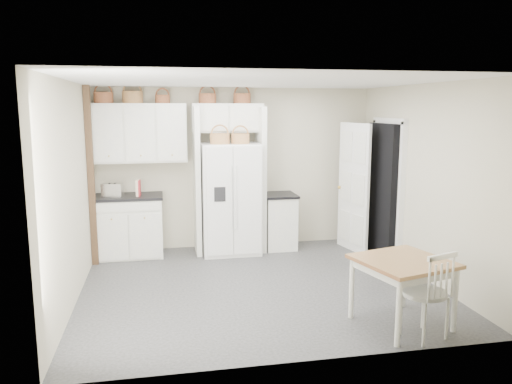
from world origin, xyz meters
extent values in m
plane|color=#2A2A2A|center=(0.00, 0.00, 0.00)|extent=(4.50, 4.50, 0.00)
plane|color=white|center=(0.00, 0.00, 2.60)|extent=(4.50, 4.50, 0.00)
plane|color=beige|center=(0.00, 2.00, 1.30)|extent=(4.50, 0.00, 4.50)
plane|color=beige|center=(-2.25, 0.00, 1.30)|extent=(0.00, 4.00, 4.00)
plane|color=beige|center=(2.25, 0.00, 1.30)|extent=(0.00, 4.00, 4.00)
cube|color=white|center=(-0.15, 1.61, 0.87)|extent=(0.90, 0.72, 1.74)
cube|color=silver|center=(-1.71, 1.70, 0.46)|extent=(0.99, 0.62, 0.92)
cube|color=silver|center=(0.67, 1.70, 0.43)|extent=(0.49, 0.59, 0.86)
cube|color=brown|center=(1.25, -1.44, 0.36)|extent=(1.06, 1.06, 0.72)
cube|color=silver|center=(1.34, -1.75, 0.46)|extent=(0.55, 0.53, 0.92)
cube|color=black|center=(-1.71, 1.70, 0.94)|extent=(1.03, 0.67, 0.04)
cube|color=black|center=(0.67, 1.70, 0.88)|extent=(0.53, 0.63, 0.04)
cube|color=silver|center=(-1.93, 1.59, 1.06)|extent=(0.32, 0.22, 0.21)
cube|color=#B1262C|center=(-1.54, 1.62, 1.08)|extent=(0.05, 0.16, 0.24)
cube|color=beige|center=(-1.56, 1.62, 1.08)|extent=(0.06, 0.17, 0.24)
cylinder|color=brown|center=(-2.02, 1.83, 2.43)|extent=(0.29, 0.29, 0.16)
cylinder|color=#985D2A|center=(-1.60, 1.83, 2.44)|extent=(0.31, 0.31, 0.18)
cylinder|color=brown|center=(-1.15, 1.83, 2.41)|extent=(0.22, 0.22, 0.13)
cylinder|color=brown|center=(-0.46, 1.83, 2.43)|extent=(0.27, 0.27, 0.15)
cylinder|color=brown|center=(0.08, 1.83, 2.43)|extent=(0.27, 0.27, 0.16)
cylinder|color=#985D2A|center=(-0.31, 1.51, 1.82)|extent=(0.30, 0.30, 0.16)
cylinder|color=#985D2A|center=(0.00, 1.51, 1.82)|extent=(0.28, 0.28, 0.15)
cube|color=silver|center=(-1.50, 1.83, 1.90)|extent=(1.40, 0.34, 0.90)
cube|color=silver|center=(-0.15, 1.83, 2.12)|extent=(1.12, 0.34, 0.45)
cube|color=silver|center=(-0.66, 1.70, 1.15)|extent=(0.08, 0.60, 2.30)
cube|color=silver|center=(0.36, 1.70, 1.15)|extent=(0.08, 0.60, 2.30)
cube|color=#382417|center=(-2.20, 1.35, 1.30)|extent=(0.09, 0.09, 2.60)
cube|color=black|center=(2.16, 1.00, 1.02)|extent=(0.18, 0.85, 2.05)
cube|color=white|center=(1.80, 1.33, 1.02)|extent=(0.21, 0.79, 2.05)
camera|label=1|loc=(-1.22, -6.07, 2.29)|focal=35.00mm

